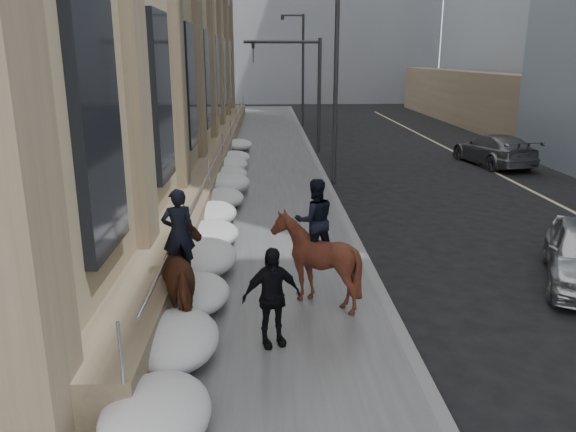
% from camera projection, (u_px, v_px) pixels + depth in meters
% --- Properties ---
extents(ground, '(140.00, 140.00, 0.00)m').
position_uv_depth(ground, '(261.00, 362.00, 9.66)').
color(ground, black).
rests_on(ground, ground).
extents(sidewalk, '(5.00, 80.00, 0.12)m').
position_uv_depth(sidewalk, '(263.00, 208.00, 19.25)').
color(sidewalk, '#49494B').
rests_on(sidewalk, ground).
extents(curb, '(0.24, 80.00, 0.12)m').
position_uv_depth(curb, '(339.00, 207.00, 19.35)').
color(curb, slate).
rests_on(curb, ground).
extents(lane_line, '(0.15, 70.00, 0.01)m').
position_uv_depth(lane_line, '(562.00, 206.00, 19.66)').
color(lane_line, '#BFB78C').
rests_on(lane_line, ground).
extents(bg_building_far, '(24.00, 12.00, 20.00)m').
position_uv_depth(bg_building_far, '(220.00, 19.00, 75.88)').
color(bg_building_far, gray).
rests_on(bg_building_far, ground).
extents(streetlight_mid, '(1.71, 0.24, 8.00)m').
position_uv_depth(streetlight_mid, '(332.00, 69.00, 21.96)').
color(streetlight_mid, '#2D2D30').
rests_on(streetlight_mid, ground).
extents(streetlight_far, '(1.71, 0.24, 8.00)m').
position_uv_depth(streetlight_far, '(301.00, 63.00, 41.18)').
color(streetlight_far, '#2D2D30').
rests_on(streetlight_far, ground).
extents(traffic_signal, '(4.10, 0.22, 6.00)m').
position_uv_depth(traffic_signal, '(302.00, 77.00, 29.78)').
color(traffic_signal, '#2D2D30').
rests_on(traffic_signal, ground).
extents(snow_bank, '(1.70, 18.10, 0.76)m').
position_uv_depth(snow_bank, '(217.00, 212.00, 17.27)').
color(snow_bank, silver).
rests_on(snow_bank, sidewalk).
extents(mounted_horse_left, '(1.56, 2.32, 2.57)m').
position_uv_depth(mounted_horse_left, '(188.00, 271.00, 10.76)').
color(mounted_horse_left, '#422213').
rests_on(mounted_horse_left, sidewalk).
extents(mounted_horse_right, '(1.82, 1.97, 2.60)m').
position_uv_depth(mounted_horse_right, '(315.00, 253.00, 11.49)').
color(mounted_horse_right, '#3D1B11').
rests_on(mounted_horse_right, sidewalk).
extents(pedestrian, '(1.15, 0.76, 1.82)m').
position_uv_depth(pedestrian, '(271.00, 297.00, 9.79)').
color(pedestrian, black).
rests_on(pedestrian, sidewalk).
extents(car_grey, '(2.87, 5.43, 1.50)m').
position_uv_depth(car_grey, '(494.00, 150.00, 26.98)').
color(car_grey, '#5A5C62').
rests_on(car_grey, ground).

